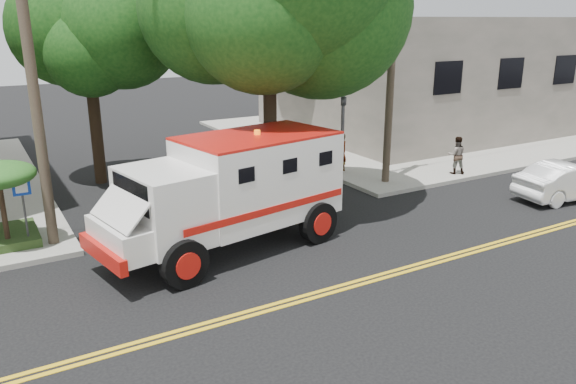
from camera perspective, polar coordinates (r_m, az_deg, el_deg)
ground at (r=13.54m, az=5.89°, el=-9.54°), size 100.00×100.00×0.00m
sidewalk_ne at (r=31.68m, az=11.49°, el=5.94°), size 17.00×17.00×0.15m
building_right at (r=32.62m, az=13.25°, el=11.61°), size 14.00×12.00×6.00m
utility_pole_left at (r=15.87m, az=-24.50°, el=10.01°), size 0.28×0.28×9.00m
utility_pole_right at (r=20.94m, az=10.46°, el=12.62°), size 0.28×0.28×9.00m
tree_left at (r=21.98m, az=-18.89°, el=15.43°), size 4.48×4.20×7.70m
tree_right at (r=30.12m, az=2.22°, el=17.22°), size 4.80×4.50×8.20m
traffic_signal at (r=19.25m, az=5.54°, el=5.60°), size 0.15×0.18×3.60m
accessibility_sign at (r=16.60m, az=-25.29°, el=-0.97°), size 0.45×0.10×2.02m
armored_truck at (r=15.11m, az=-5.70°, el=0.49°), size 7.08×3.69×3.07m
parked_sedan at (r=21.90m, az=26.64°, el=1.02°), size 4.13×1.85×1.31m
pedestrian_a at (r=22.69m, az=5.41°, el=4.01°), size 0.62×0.46×1.56m
pedestrian_b at (r=23.25m, az=16.74°, el=3.61°), size 0.92×0.87×1.50m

